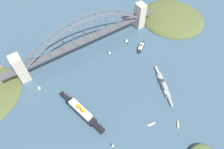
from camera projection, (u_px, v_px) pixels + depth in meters
The scene contains 13 objects.
ground_plane at pixel (88, 49), 367.12m from camera, with size 1400.00×1400.00×0.00m, color #385166.
harbor_arch_bridge at pixel (87, 38), 345.41m from camera, with size 305.47×19.70×70.77m.
headland_west_shore at pixel (172, 17), 424.15m from camera, with size 134.70×136.95×26.49m.
ocean_liner at pixel (81, 111), 284.04m from camera, with size 27.93×91.12×19.41m.
naval_cruiser at pixel (163, 84), 315.18m from camera, with size 34.31×73.93×17.04m.
harbor_ferry_steamer at pixel (141, 47), 367.23m from camera, with size 30.06×23.03×7.83m.
seaplane_taxiing_near_bridge at pixel (70, 31), 395.32m from camera, with size 8.18×8.32×4.59m.
small_boat_0 at pixel (178, 125), 276.40m from camera, with size 10.12×9.86×2.26m.
small_boat_1 at pixel (151, 124), 276.87m from camera, with size 12.80×4.34×1.88m.
small_boat_2 at pixel (127, 40), 374.75m from camera, with size 6.74×10.73×10.53m.
small_boat_3 at pixel (113, 145), 256.30m from camera, with size 4.33×6.91×8.20m.
small_boat_4 at pixel (39, 87), 310.16m from camera, with size 8.55×6.70×9.22m.
small_boat_5 at pixel (109, 52), 356.59m from camera, with size 4.78×8.26×8.36m.
Camera 1 is at (107.54, 239.50, 265.00)m, focal length 31.14 mm.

